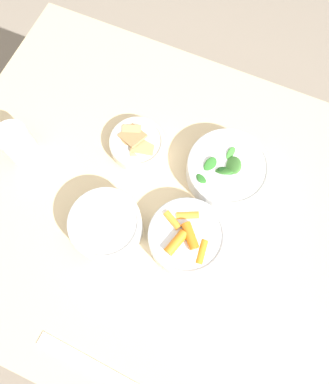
# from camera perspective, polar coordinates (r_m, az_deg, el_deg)

# --- Properties ---
(ground_plane) EXTENTS (10.00, 10.00, 0.00)m
(ground_plane) POSITION_cam_1_polar(r_m,az_deg,el_deg) (1.63, 0.09, -10.16)
(ground_plane) COLOR gray
(dining_table) EXTENTS (1.13, 0.89, 0.76)m
(dining_table) POSITION_cam_1_polar(r_m,az_deg,el_deg) (1.00, 0.14, -4.82)
(dining_table) COLOR beige
(dining_table) RESTS_ON ground_plane
(bowl_carrots) EXTENTS (0.17, 0.17, 0.07)m
(bowl_carrots) POSITION_cam_1_polar(r_m,az_deg,el_deg) (0.85, 3.36, -6.81)
(bowl_carrots) COLOR silver
(bowl_carrots) RESTS_ON dining_table
(bowl_greens) EXTENTS (0.19, 0.19, 0.09)m
(bowl_greens) POSITION_cam_1_polar(r_m,az_deg,el_deg) (0.90, 9.60, 3.40)
(bowl_greens) COLOR white
(bowl_greens) RESTS_ON dining_table
(bowl_beans_hotdog) EXTENTS (0.16, 0.16, 0.07)m
(bowl_beans_hotdog) POSITION_cam_1_polar(r_m,az_deg,el_deg) (0.86, -8.86, -5.08)
(bowl_beans_hotdog) COLOR white
(bowl_beans_hotdog) RESTS_ON dining_table
(bowl_cookies) EXTENTS (0.14, 0.14, 0.05)m
(bowl_cookies) POSITION_cam_1_polar(r_m,az_deg,el_deg) (0.93, -4.19, 7.43)
(bowl_cookies) COLOR silver
(bowl_cookies) RESTS_ON dining_table
(ruler) EXTENTS (0.30, 0.04, 0.00)m
(ruler) POSITION_cam_1_polar(r_m,az_deg,el_deg) (0.87, -9.79, -25.30)
(ruler) COLOR silver
(ruler) RESTS_ON dining_table
(cup) EXTENTS (0.08, 0.08, 0.10)m
(cup) POSITION_cam_1_polar(r_m,az_deg,el_deg) (0.96, -21.49, 6.74)
(cup) COLOR silver
(cup) RESTS_ON dining_table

